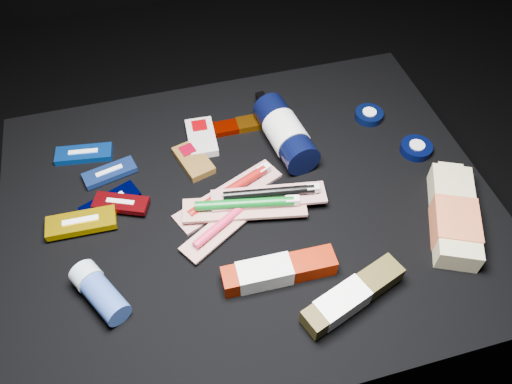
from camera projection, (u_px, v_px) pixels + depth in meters
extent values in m
plane|color=black|center=(252.00, 296.00, 1.32)|extent=(3.00, 3.00, 0.00)
cube|color=black|center=(251.00, 256.00, 1.16)|extent=(0.98, 0.78, 0.40)
cube|color=#0C45B7|center=(84.00, 154.00, 1.08)|extent=(0.12, 0.06, 0.01)
cube|color=silver|center=(84.00, 154.00, 1.08)|extent=(0.06, 0.02, 0.02)
cube|color=#1F4098|center=(110.00, 173.00, 1.05)|extent=(0.12, 0.07, 0.01)
cube|color=silver|center=(110.00, 172.00, 1.04)|extent=(0.06, 0.02, 0.01)
cube|color=#00032F|center=(110.00, 202.00, 0.99)|extent=(0.12, 0.09, 0.01)
cube|color=beige|center=(110.00, 202.00, 0.99)|extent=(0.06, 0.03, 0.02)
cube|color=#DBAC02|center=(81.00, 223.00, 0.96)|extent=(0.13, 0.05, 0.02)
cube|color=silver|center=(81.00, 222.00, 0.96)|extent=(0.07, 0.01, 0.02)
cube|color=#6B070B|center=(121.00, 203.00, 0.98)|extent=(0.11, 0.08, 0.01)
cube|color=silver|center=(121.00, 203.00, 0.98)|extent=(0.05, 0.03, 0.01)
cube|color=brown|center=(193.00, 160.00, 1.07)|extent=(0.08, 0.11, 0.02)
cube|color=#620010|center=(188.00, 152.00, 1.08)|extent=(0.04, 0.04, 0.02)
cube|color=#ACACA5|center=(202.00, 137.00, 1.11)|extent=(0.07, 0.11, 0.02)
cube|color=#660004|center=(200.00, 128.00, 1.13)|extent=(0.03, 0.03, 0.02)
cube|color=#7D0C00|center=(240.00, 125.00, 1.14)|extent=(0.13, 0.04, 0.01)
cube|color=#9E5109|center=(248.00, 124.00, 1.14)|extent=(0.05, 0.04, 0.02)
cylinder|color=black|center=(285.00, 133.00, 1.08)|extent=(0.10, 0.20, 0.08)
cylinder|color=beige|center=(286.00, 134.00, 1.07)|extent=(0.09, 0.09, 0.08)
cylinder|color=black|center=(266.00, 103.00, 1.14)|extent=(0.03, 0.03, 0.03)
cube|color=black|center=(262.00, 99.00, 1.16)|extent=(0.02, 0.04, 0.02)
cylinder|color=black|center=(369.00, 115.00, 1.16)|extent=(0.06, 0.06, 0.02)
cylinder|color=silver|center=(369.00, 115.00, 1.16)|extent=(0.03, 0.03, 0.02)
cylinder|color=black|center=(416.00, 148.00, 1.09)|extent=(0.07, 0.07, 0.02)
cylinder|color=silver|center=(416.00, 148.00, 1.09)|extent=(0.03, 0.03, 0.02)
cube|color=#C2B685|center=(454.00, 215.00, 0.96)|extent=(0.16, 0.23, 0.05)
cube|color=#C85F3A|center=(455.00, 225.00, 0.94)|extent=(0.12, 0.13, 0.05)
cube|color=#C2B685|center=(449.00, 172.00, 1.03)|extent=(0.05, 0.04, 0.03)
cylinder|color=#2A458B|center=(105.00, 299.00, 0.85)|extent=(0.08, 0.10, 0.05)
cylinder|color=#92A7B1|center=(86.00, 276.00, 0.87)|extent=(0.06, 0.05, 0.05)
cube|color=silver|center=(229.00, 196.00, 1.01)|extent=(0.24, 0.15, 0.01)
cylinder|color=maroon|center=(228.00, 191.00, 1.00)|extent=(0.18, 0.09, 0.02)
cube|color=silver|center=(264.00, 169.00, 1.04)|extent=(0.03, 0.03, 0.01)
cube|color=beige|center=(227.00, 223.00, 0.96)|extent=(0.20, 0.15, 0.01)
cylinder|color=#CA2047|center=(227.00, 220.00, 0.95)|extent=(0.15, 0.10, 0.02)
cube|color=white|center=(255.00, 195.00, 0.99)|extent=(0.03, 0.02, 0.01)
cube|color=beige|center=(245.00, 208.00, 0.98)|extent=(0.25, 0.10, 0.01)
cylinder|color=#055113|center=(244.00, 203.00, 0.97)|extent=(0.19, 0.06, 0.02)
cube|color=silver|center=(292.00, 200.00, 0.97)|extent=(0.03, 0.02, 0.01)
cube|color=silver|center=(269.00, 197.00, 0.99)|extent=(0.23, 0.09, 0.01)
cylinder|color=black|center=(269.00, 192.00, 0.98)|extent=(0.18, 0.05, 0.02)
cube|color=beige|center=(313.00, 188.00, 0.98)|extent=(0.03, 0.02, 0.01)
cube|color=#781200|center=(279.00, 271.00, 0.89)|extent=(0.21, 0.05, 0.04)
cube|color=silver|center=(264.00, 274.00, 0.88)|extent=(0.10, 0.05, 0.04)
cube|color=#3E3514|center=(353.00, 295.00, 0.85)|extent=(0.20, 0.11, 0.04)
cube|color=white|center=(342.00, 303.00, 0.84)|extent=(0.10, 0.07, 0.04)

